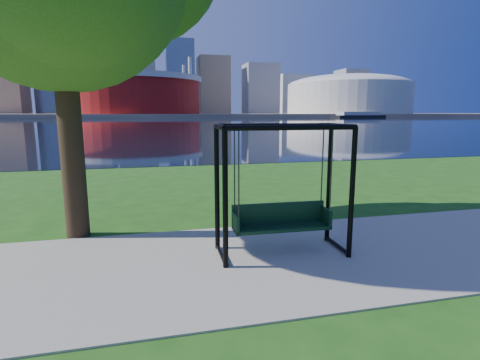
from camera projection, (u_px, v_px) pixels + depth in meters
name	position (u px, v px, depth m)	size (l,w,h in m)	color
ground	(247.00, 251.00, 7.18)	(900.00, 900.00, 0.00)	#1E5114
path	(255.00, 260.00, 6.69)	(120.00, 4.00, 0.03)	#9E937F
river	(154.00, 122.00, 104.71)	(900.00, 180.00, 0.02)	black
far_bank	(150.00, 115.00, 299.60)	(900.00, 228.00, 2.00)	#937F60
stadium	(133.00, 93.00, 227.04)	(83.00, 83.00, 32.00)	maroon
arena	(348.00, 93.00, 260.52)	(84.00, 84.00, 26.56)	beige
skyline	(143.00, 71.00, 305.23)	(392.00, 66.00, 96.50)	gray
swing	(282.00, 193.00, 6.87)	(2.40, 1.10, 2.43)	black
barge	(359.00, 115.00, 206.80)	(32.84, 13.87, 3.19)	black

